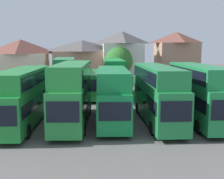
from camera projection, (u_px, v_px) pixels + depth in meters
ground at (104, 92)px, 42.78m from camera, size 140.00×140.00×0.00m
depot_boundary_wall at (103, 82)px, 48.04m from camera, size 56.00×0.50×1.80m
bus_1 at (23, 94)px, 24.06m from camera, size 3.00×11.55×4.76m
bus_2 at (73, 90)px, 24.65m from camera, size 3.17×11.51×5.25m
bus_3 at (113, 93)px, 24.87m from camera, size 3.05×10.26×4.73m
bus_4 at (157, 91)px, 25.05m from camera, size 2.64×11.77×4.97m
bus_5 at (198, 90)px, 25.39m from camera, size 2.85×11.74×5.03m
bus_6 at (65, 76)px, 37.63m from camera, size 3.15×10.43×5.18m
bus_7 at (95, 83)px, 37.86m from camera, size 2.59×10.19×3.43m
bus_8 at (114, 76)px, 38.46m from camera, size 2.91×11.35×4.99m
bus_9 at (149, 83)px, 38.22m from camera, size 2.79×10.97×3.38m
house_terrace_left at (21, 61)px, 53.42m from camera, size 9.97×6.36×8.05m
house_terrace_centre at (83, 61)px, 54.45m from camera, size 11.12×6.67×7.94m
house_terrace_right at (122, 57)px, 53.28m from camera, size 7.52×7.53×9.53m
house_terrace_far_right at (176, 57)px, 54.69m from camera, size 7.59×7.20×9.47m
tree_left_of_lot at (119, 61)px, 50.24m from camera, size 4.91×4.91×6.71m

